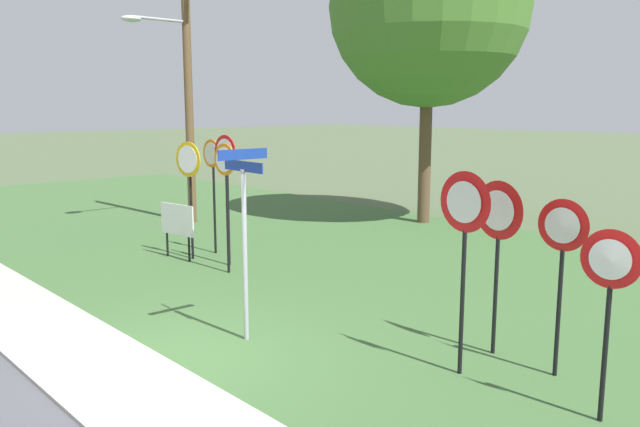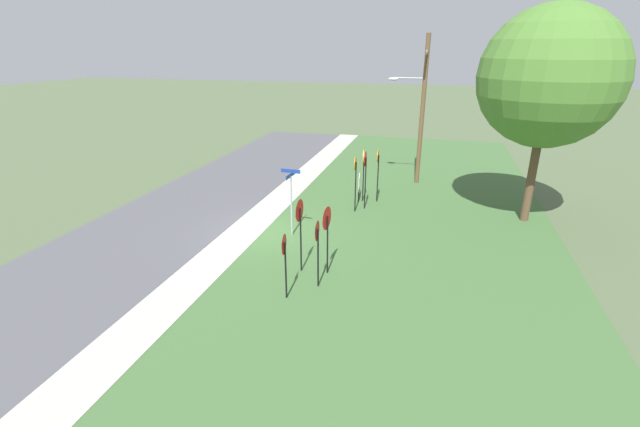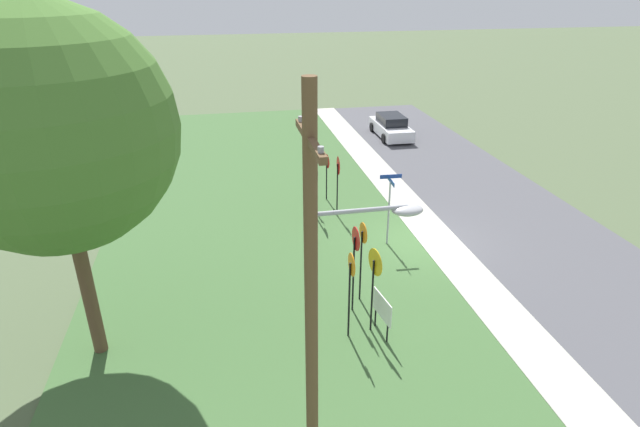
# 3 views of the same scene
# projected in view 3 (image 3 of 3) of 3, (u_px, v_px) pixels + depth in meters

# --- Properties ---
(ground_plane) EXTENTS (160.00, 160.00, 0.00)m
(ground_plane) POSITION_uv_depth(u_px,v_px,m) (418.00, 241.00, 19.81)
(ground_plane) COLOR #4C5B3D
(road_asphalt) EXTENTS (44.00, 6.40, 0.01)m
(road_asphalt) POSITION_uv_depth(u_px,v_px,m) (530.00, 230.00, 20.66)
(road_asphalt) COLOR #4C4C51
(road_asphalt) RESTS_ON ground_plane
(sidewalk_strip) EXTENTS (44.00, 1.60, 0.06)m
(sidewalk_strip) POSITION_uv_depth(u_px,v_px,m) (437.00, 239.00, 19.94)
(sidewalk_strip) COLOR #ADAA9E
(sidewalk_strip) RESTS_ON ground_plane
(grass_median) EXTENTS (44.00, 12.00, 0.04)m
(grass_median) POSITION_uv_depth(u_px,v_px,m) (263.00, 256.00, 18.73)
(grass_median) COLOR #3D6033
(grass_median) RESTS_ON ground_plane
(stop_sign_near_left) EXTENTS (0.65, 0.10, 2.67)m
(stop_sign_near_left) POSITION_uv_depth(u_px,v_px,m) (362.00, 246.00, 15.41)
(stop_sign_near_left) COLOR black
(stop_sign_near_left) RESTS_ON grass_median
(stop_sign_near_right) EXTENTS (0.72, 0.10, 2.82)m
(stop_sign_near_right) POSITION_uv_depth(u_px,v_px,m) (355.00, 251.00, 14.83)
(stop_sign_near_right) COLOR black
(stop_sign_near_right) RESTS_ON grass_median
(stop_sign_far_left) EXTENTS (0.77, 0.16, 2.64)m
(stop_sign_far_left) POSITION_uv_depth(u_px,v_px,m) (374.00, 272.00, 14.00)
(stop_sign_far_left) COLOR black
(stop_sign_far_left) RESTS_ON grass_median
(stop_sign_far_center) EXTENTS (0.64, 0.09, 2.66)m
(stop_sign_far_center) POSITION_uv_depth(u_px,v_px,m) (351.00, 279.00, 13.76)
(stop_sign_far_center) COLOR black
(stop_sign_far_center) RESTS_ON grass_median
(yield_sign_near_left) EXTENTS (0.77, 0.11, 2.63)m
(yield_sign_near_left) POSITION_uv_depth(u_px,v_px,m) (338.00, 172.00, 21.07)
(yield_sign_near_left) COLOR black
(yield_sign_near_left) RESTS_ON grass_median
(yield_sign_near_right) EXTENTS (0.80, 0.13, 2.43)m
(yield_sign_near_right) POSITION_uv_depth(u_px,v_px,m) (317.00, 178.00, 20.89)
(yield_sign_near_right) COLOR black
(yield_sign_near_right) RESTS_ON grass_median
(yield_sign_far_left) EXTENTS (0.66, 0.11, 2.29)m
(yield_sign_far_left) POSITION_uv_depth(u_px,v_px,m) (314.00, 172.00, 21.80)
(yield_sign_far_left) COLOR black
(yield_sign_far_left) RESTS_ON grass_median
(yield_sign_far_right) EXTENTS (0.64, 0.12, 2.15)m
(yield_sign_far_right) POSITION_uv_depth(u_px,v_px,m) (327.00, 167.00, 22.81)
(yield_sign_far_right) COLOR black
(yield_sign_far_right) RESTS_ON grass_median
(street_name_post) EXTENTS (0.96, 0.82, 2.82)m
(street_name_post) POSITION_uv_depth(u_px,v_px,m) (389.00, 203.00, 18.87)
(street_name_post) COLOR #9EA0A8
(street_name_post) RESTS_ON grass_median
(utility_pole) EXTENTS (2.10, 2.08, 8.00)m
(utility_pole) POSITION_uv_depth(u_px,v_px,m) (319.00, 287.00, 8.99)
(utility_pole) COLOR brown
(utility_pole) RESTS_ON grass_median
(notice_board) EXTENTS (1.09, 0.19, 1.25)m
(notice_board) POSITION_uv_depth(u_px,v_px,m) (382.00, 309.00, 14.30)
(notice_board) COLOR black
(notice_board) RESTS_ON grass_median
(oak_tree_left) EXTENTS (5.65, 5.65, 9.00)m
(oak_tree_left) POSITION_uv_depth(u_px,v_px,m) (52.00, 131.00, 11.42)
(oak_tree_left) COLOR brown
(oak_tree_left) RESTS_ON grass_median
(parked_sedan_distant) EXTENTS (4.28, 1.92, 1.39)m
(parked_sedan_distant) POSITION_uv_depth(u_px,v_px,m) (391.00, 127.00, 32.47)
(parked_sedan_distant) COLOR silver
(parked_sedan_distant) RESTS_ON road_asphalt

